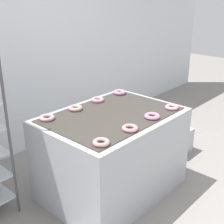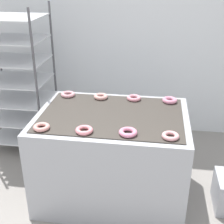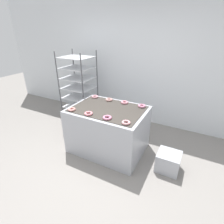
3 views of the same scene
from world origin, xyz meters
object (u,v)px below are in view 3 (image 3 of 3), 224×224
(glaze_bin, at_px, (168,161))
(donut_near_left, at_px, (72,109))
(donut_near_midleft, at_px, (89,113))
(donut_far_midleft, at_px, (109,100))
(baking_rack_cart, at_px, (79,88))
(donut_far_left, at_px, (95,97))
(fryer_machine, at_px, (108,129))
(donut_far_midright, at_px, (125,102))
(donut_near_midright, at_px, (107,118))
(donut_near_right, at_px, (126,123))
(donut_far_right, at_px, (142,106))

(glaze_bin, relative_size, donut_near_left, 2.75)
(donut_near_midleft, bearing_deg, donut_far_midleft, 89.52)
(baking_rack_cart, distance_m, glaze_bin, 2.49)
(donut_near_left, bearing_deg, donut_near_midleft, -0.03)
(donut_far_left, bearing_deg, fryer_machine, -35.21)
(donut_near_midleft, bearing_deg, donut_far_midright, 64.96)
(fryer_machine, height_order, donut_near_midright, donut_near_midright)
(donut_near_left, distance_m, donut_far_midright, 0.95)
(donut_near_midright, bearing_deg, donut_near_left, -178.79)
(donut_near_midleft, height_order, donut_far_left, same)
(donut_near_midleft, bearing_deg, donut_far_left, 115.03)
(glaze_bin, distance_m, donut_far_midright, 1.25)
(glaze_bin, bearing_deg, donut_near_midright, -162.93)
(baking_rack_cart, bearing_deg, donut_near_right, -32.21)
(donut_far_midleft, bearing_deg, donut_far_right, 0.19)
(fryer_machine, distance_m, donut_near_right, 0.73)
(donut_near_left, xyz_separation_m, donut_near_midleft, (0.34, -0.00, -0.00))
(donut_near_left, bearing_deg, donut_near_midright, 1.21)
(donut_near_midleft, xyz_separation_m, donut_near_midright, (0.33, 0.01, 0.00))
(glaze_bin, xyz_separation_m, donut_near_left, (-1.62, -0.30, 0.70))
(donut_near_right, bearing_deg, donut_far_midright, 115.62)
(glaze_bin, height_order, donut_near_midleft, donut_near_midleft)
(fryer_machine, distance_m, donut_far_midleft, 0.57)
(donut_near_midright, relative_size, donut_far_right, 1.03)
(donut_near_right, relative_size, donut_far_midright, 0.97)
(glaze_bin, bearing_deg, donut_near_left, -169.34)
(donut_near_midleft, distance_m, donut_far_left, 0.76)
(donut_far_midleft, height_order, donut_far_midright, donut_far_midleft)
(baking_rack_cart, bearing_deg, donut_far_right, -12.44)
(fryer_machine, relative_size, donut_far_left, 9.52)
(fryer_machine, distance_m, donut_far_right, 0.74)
(fryer_machine, height_order, baking_rack_cart, baking_rack_cart)
(baking_rack_cart, xyz_separation_m, donut_near_right, (1.64, -1.03, 0.01))
(donut_far_midright, bearing_deg, donut_near_midright, -88.97)
(donut_near_left, relative_size, donut_far_midright, 0.97)
(donut_far_left, xyz_separation_m, donut_far_midleft, (0.33, -0.01, 0.00))
(donut_near_right, height_order, donut_far_right, donut_far_right)
(donut_near_midright, relative_size, donut_far_midleft, 1.05)
(donut_near_midright, bearing_deg, baking_rack_cart, 142.25)
(donut_far_midleft, relative_size, donut_far_midright, 1.00)
(glaze_bin, distance_m, donut_far_midleft, 1.50)
(donut_near_right, bearing_deg, donut_near_left, -179.57)
(glaze_bin, relative_size, donut_near_midleft, 2.64)
(glaze_bin, height_order, donut_far_right, donut_far_right)
(glaze_bin, xyz_separation_m, donut_far_midright, (-0.96, 0.38, 0.70))
(donut_far_midright, bearing_deg, donut_near_left, -133.86)
(baking_rack_cart, bearing_deg, donut_near_midright, -37.75)
(glaze_bin, height_order, donut_near_left, donut_near_left)
(donut_far_left, bearing_deg, donut_near_right, -35.01)
(donut_far_left, relative_size, donut_far_midright, 1.03)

